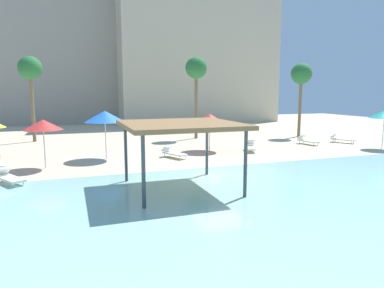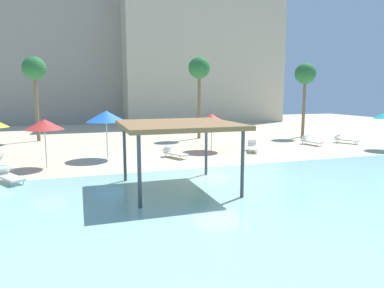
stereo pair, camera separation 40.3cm
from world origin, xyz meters
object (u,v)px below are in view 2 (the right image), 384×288
(lounge_chair_0, at_px, (9,176))
(palm_tree_0, at_px, (305,76))
(palm_tree_2, at_px, (34,71))
(lounge_chair_5, at_px, (345,139))
(beach_umbrella_red_1, at_px, (212,119))
(shade_pavilion, at_px, (178,126))
(lounge_chair_1, at_px, (174,152))
(beach_umbrella_blue_3, at_px, (106,116))
(lounge_chair_4, at_px, (252,147))
(palm_tree_1, at_px, (199,70))
(lounge_chair_3, at_px, (310,140))
(beach_umbrella_red_2, at_px, (44,124))

(lounge_chair_0, xyz_separation_m, palm_tree_0, (22.92, 9.96, 5.28))
(palm_tree_2, bearing_deg, lounge_chair_0, -89.39)
(lounge_chair_5, bearing_deg, beach_umbrella_red_1, -118.02)
(shade_pavilion, xyz_separation_m, lounge_chair_1, (1.72, 7.07, -2.36))
(beach_umbrella_blue_3, distance_m, lounge_chair_4, 10.13)
(lounge_chair_4, distance_m, palm_tree_1, 9.69)
(shade_pavilion, xyz_separation_m, palm_tree_2, (-7.22, 17.90, 3.19))
(lounge_chair_3, bearing_deg, palm_tree_1, -142.15)
(palm_tree_0, distance_m, palm_tree_1, 9.76)
(beach_umbrella_red_2, relative_size, lounge_chair_5, 1.36)
(shade_pavilion, distance_m, beach_umbrella_red_1, 9.99)
(lounge_chair_3, bearing_deg, lounge_chair_4, -86.96)
(beach_umbrella_red_2, xyz_separation_m, lounge_chair_5, (22.35, 2.36, -2.04))
(beach_umbrella_red_2, bearing_deg, palm_tree_0, 17.81)
(lounge_chair_3, xyz_separation_m, lounge_chair_5, (3.24, -0.17, 0.00))
(beach_umbrella_blue_3, xyz_separation_m, lounge_chair_4, (9.86, -0.46, -2.30))
(palm_tree_1, bearing_deg, palm_tree_0, -11.59)
(lounge_chair_1, distance_m, lounge_chair_4, 5.84)
(lounge_chair_4, height_order, lounge_chair_5, same)
(shade_pavilion, xyz_separation_m, lounge_chair_4, (7.55, 7.58, -2.36))
(beach_umbrella_red_1, bearing_deg, lounge_chair_1, -152.92)
(lounge_chair_3, height_order, lounge_chair_4, same)
(lounge_chair_1, distance_m, lounge_chair_3, 11.83)
(lounge_chair_0, height_order, palm_tree_0, palm_tree_0)
(beach_umbrella_red_1, relative_size, palm_tree_1, 0.36)
(palm_tree_1, xyz_separation_m, palm_tree_2, (-13.52, 2.58, -0.14))
(beach_umbrella_red_1, height_order, palm_tree_2, palm_tree_2)
(beach_umbrella_red_2, height_order, lounge_chair_4, beach_umbrella_red_2)
(lounge_chair_3, relative_size, palm_tree_2, 0.28)
(palm_tree_0, bearing_deg, palm_tree_2, 168.88)
(palm_tree_2, bearing_deg, beach_umbrella_red_2, -82.51)
(lounge_chair_0, bearing_deg, lounge_chair_5, 71.73)
(lounge_chair_1, bearing_deg, beach_umbrella_red_2, -109.30)
(shade_pavilion, height_order, lounge_chair_4, shade_pavilion)
(beach_umbrella_blue_3, relative_size, lounge_chair_5, 1.53)
(beach_umbrella_red_2, bearing_deg, beach_umbrella_blue_3, 25.34)
(lounge_chair_0, xyz_separation_m, lounge_chair_3, (20.46, 5.56, 0.00))
(shade_pavilion, bearing_deg, palm_tree_2, 111.95)
(lounge_chair_0, height_order, lounge_chair_4, same)
(beach_umbrella_red_2, relative_size, beach_umbrella_blue_3, 0.89)
(beach_umbrella_blue_3, relative_size, lounge_chair_3, 1.51)
(beach_umbrella_red_1, bearing_deg, beach_umbrella_red_2, -167.98)
(lounge_chair_4, bearing_deg, beach_umbrella_blue_3, -67.72)
(palm_tree_0, bearing_deg, lounge_chair_5, -80.26)
(palm_tree_0, height_order, palm_tree_1, palm_tree_1)
(lounge_chair_3, bearing_deg, beach_umbrella_red_1, -98.45)
(beach_umbrella_red_1, xyz_separation_m, palm_tree_0, (10.96, 4.67, 3.35))
(beach_umbrella_red_2, distance_m, lounge_chair_1, 7.74)
(lounge_chair_5, bearing_deg, lounge_chair_4, -110.91)
(beach_umbrella_blue_3, xyz_separation_m, lounge_chair_5, (18.95, 0.75, -2.30))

